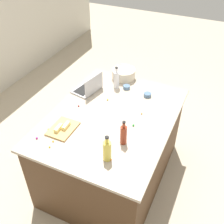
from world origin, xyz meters
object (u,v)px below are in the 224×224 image
cutting_board (63,129)px  ramekin_small (147,95)px  butter_stick_right (58,128)px  ramekin_medium (127,87)px  bottle_oil (107,150)px  bottle_vinegar (116,79)px  butter_stick_left (66,126)px  bottle_soy (124,135)px  laptop (89,88)px  mixing_bowl_large (124,73)px

cutting_board → ramekin_small: size_ratio=3.56×
butter_stick_right → ramekin_medium: 0.99m
bottle_oil → butter_stick_right: size_ratio=2.32×
butter_stick_right → ramekin_small: butter_stick_right is taller
bottle_vinegar → ramekin_medium: bearing=-79.2°
bottle_oil → butter_stick_left: (0.18, 0.52, -0.07)m
bottle_vinegar → bottle_soy: bearing=-151.9°
laptop → bottle_oil: size_ratio=1.36×
laptop → cutting_board: laptop is taller
bottle_soy → bottle_vinegar: 0.92m
mixing_bowl_large → bottle_soy: (-1.03, -0.44, 0.03)m
bottle_soy → butter_stick_right: bearing=100.3°
bottle_vinegar → ramekin_medium: 0.15m
bottle_oil → ramekin_small: bearing=-0.2°
laptop → ramekin_small: 0.66m
cutting_board → butter_stick_left: (0.02, -0.02, 0.03)m
ramekin_medium → mixing_bowl_large: bearing=31.5°
bottle_vinegar → ramekin_medium: size_ratio=3.28×
ramekin_small → cutting_board: bearing=147.5°
mixing_bowl_large → bottle_oil: bottle_oil is taller
bottle_soy → bottle_vinegar: bearing=28.1°
mixing_bowl_large → bottle_vinegar: 0.23m
ramekin_small → bottle_vinegar: bearing=86.3°
butter_stick_left → bottle_vinegar: bearing=-9.0°
bottle_oil → butter_stick_right: bearing=77.8°
bottle_soy → ramekin_medium: (0.83, 0.31, -0.08)m
butter_stick_left → ramekin_small: (0.84, -0.53, -0.02)m
laptop → ramekin_medium: (0.23, -0.37, -0.03)m
cutting_board → ramekin_medium: (0.91, -0.28, 0.01)m
bottle_soy → bottle_vinegar: bottle_vinegar is taller
mixing_bowl_large → butter_stick_left: 1.09m
bottle_vinegar → cutting_board: bearing=169.8°
cutting_board → bottle_oil: bearing=-106.2°
laptop → ramekin_medium: laptop is taller
cutting_board → bottle_vinegar: bearing=-10.2°
butter_stick_right → ramekin_medium: size_ratio=1.37×
laptop → butter_stick_right: laptop is taller
laptop → bottle_soy: size_ratio=1.39×
mixing_bowl_large → ramekin_medium: bearing=-148.5°
ramekin_medium → laptop: bearing=122.2°
cutting_board → mixing_bowl_large: bearing=-8.0°
bottle_soy → butter_stick_right: size_ratio=2.27×
laptop → mixing_bowl_large: bearing=-29.6°
laptop → butter_stick_left: bearing=-170.4°
bottle_vinegar → cutting_board: 0.91m
ramekin_medium → bottle_soy: bearing=-159.3°
bottle_oil → ramekin_small: 1.02m
butter_stick_left → laptop: bearing=9.6°
mixing_bowl_large → bottle_vinegar: bottle_vinegar is taller
bottle_vinegar → ramekin_small: (-0.03, -0.39, -0.09)m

